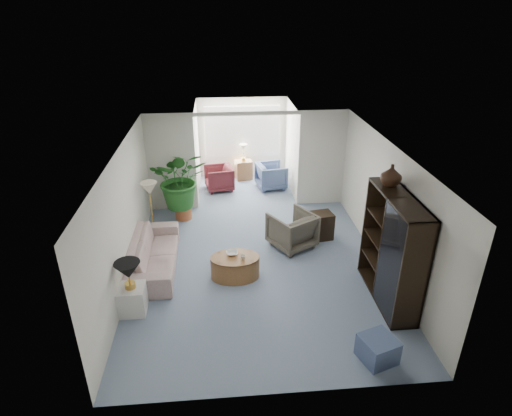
{
  "coord_description": "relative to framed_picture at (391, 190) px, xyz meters",
  "views": [
    {
      "loc": [
        -0.68,
        -7.09,
        4.86
      ],
      "look_at": [
        0.0,
        0.6,
        1.1
      ],
      "focal_mm": 29.78,
      "sensor_mm": 36.0,
      "label": 1
    }
  ],
  "objects": [
    {
      "name": "back_pier_left",
      "position": [
        -4.36,
        3.1,
        -0.45
      ],
      "size": [
        1.2,
        0.12,
        2.5
      ],
      "primitive_type": "cube",
      "color": "beige",
      "rests_on": "ground"
    },
    {
      "name": "window_pane",
      "position": [
        -2.46,
        5.28,
        -0.3
      ],
      "size": [
        2.2,
        0.02,
        1.5
      ],
      "primitive_type": "cube",
      "color": "white"
    },
    {
      "name": "ottoman",
      "position": [
        -0.91,
        -2.4,
        -1.51
      ],
      "size": [
        0.62,
        0.62,
        0.39
      ],
      "primitive_type": "cube",
      "rotation": [
        0.0,
        0.0,
        0.33
      ],
      "color": "slate",
      "rests_on": "ground"
    },
    {
      "name": "entertainment_cabinet",
      "position": [
        -0.23,
        -0.94,
        -0.7
      ],
      "size": [
        0.48,
        1.79,
        1.99
      ],
      "primitive_type": "cube",
      "color": "black",
      "rests_on": "ground"
    },
    {
      "name": "end_table",
      "position": [
        -4.74,
        -0.95,
        -1.45
      ],
      "size": [
        0.46,
        0.46,
        0.5
      ],
      "primitive_type": "cube",
      "rotation": [
        0.0,
        0.0,
        0.02
      ],
      "color": "silver",
      "rests_on": "ground"
    },
    {
      "name": "sunroom_table",
      "position": [
        -2.45,
        5.01,
        -1.41
      ],
      "size": [
        0.53,
        0.45,
        0.58
      ],
      "primitive_type": "cube",
      "rotation": [
        0.0,
        0.0,
        0.18
      ],
      "color": "brown",
      "rests_on": "ground"
    },
    {
      "name": "floor",
      "position": [
        -2.46,
        0.1,
        -1.7
      ],
      "size": [
        6.0,
        6.0,
        0.0
      ],
      "primitive_type": "plane",
      "color": "#7A88A2",
      "rests_on": "ground"
    },
    {
      "name": "back_pier_right",
      "position": [
        -0.56,
        3.1,
        -0.45
      ],
      "size": [
        1.2,
        0.12,
        2.5
      ],
      "primitive_type": "cube",
      "color": "beige",
      "rests_on": "ground"
    },
    {
      "name": "back_header",
      "position": [
        -2.46,
        3.1,
        0.75
      ],
      "size": [
        2.6,
        0.12,
        0.1
      ],
      "primitive_type": "cube",
      "color": "beige",
      "rests_on": "back_pier_left"
    },
    {
      "name": "framed_picture",
      "position": [
        0.0,
        0.0,
        0.0
      ],
      "size": [
        0.04,
        0.5,
        0.4
      ],
      "primitive_type": "cube",
      "color": "#B6AA91"
    },
    {
      "name": "coffee_cup",
      "position": [
        -2.79,
        -0.18,
        -1.2
      ],
      "size": [
        0.11,
        0.11,
        0.09
      ],
      "primitive_type": "imported",
      "rotation": [
        0.0,
        0.0,
        0.11
      ],
      "color": "beige",
      "rests_on": "coffee_table"
    },
    {
      "name": "coffee_table",
      "position": [
        -2.94,
        -0.08,
        -1.47
      ],
      "size": [
        1.05,
        1.05,
        0.45
      ],
      "primitive_type": "cylinder",
      "rotation": [
        0.0,
        0.0,
        0.11
      ],
      "color": "brown",
      "rests_on": "ground"
    },
    {
      "name": "sunroom_chair_blue",
      "position": [
        -1.7,
        4.26,
        -1.34
      ],
      "size": [
        0.92,
        0.9,
        0.72
      ],
      "primitive_type": "imported",
      "rotation": [
        0.0,
        0.0,
        1.75
      ],
      "color": "slate",
      "rests_on": "ground"
    },
    {
      "name": "floor_lamp",
      "position": [
        -4.69,
        1.55,
        -0.45
      ],
      "size": [
        0.36,
        0.36,
        0.28
      ],
      "primitive_type": "cone",
      "color": "beige",
      "rests_on": "ground"
    },
    {
      "name": "cabinet_urn",
      "position": [
        -0.23,
        -0.44,
        0.48
      ],
      "size": [
        0.36,
        0.36,
        0.38
      ],
      "primitive_type": "imported",
      "color": "black",
      "rests_on": "entertainment_cabinet"
    },
    {
      "name": "wingback_chair",
      "position": [
        -1.65,
        0.98,
        -1.3
      ],
      "size": [
        1.17,
        1.18,
        0.8
      ],
      "primitive_type": "imported",
      "rotation": [
        0.0,
        0.0,
        3.67
      ],
      "color": "#5D584A",
      "rests_on": "ground"
    },
    {
      "name": "side_table_dark",
      "position": [
        -0.95,
        1.28,
        -1.39
      ],
      "size": [
        0.58,
        0.5,
        0.62
      ],
      "primitive_type": "cube",
      "rotation": [
        0.0,
        0.0,
        0.18
      ],
      "color": "black",
      "rests_on": "ground"
    },
    {
      "name": "window_blinds",
      "position": [
        -2.46,
        5.25,
        -0.3
      ],
      "size": [
        2.2,
        0.02,
        1.5
      ],
      "primitive_type": "cube",
      "color": "white"
    },
    {
      "name": "coffee_bowl",
      "position": [
        -2.99,
        0.02,
        -1.22
      ],
      "size": [
        0.25,
        0.25,
        0.05
      ],
      "primitive_type": "imported",
      "rotation": [
        0.0,
        0.0,
        0.11
      ],
      "color": "silver",
      "rests_on": "coffee_table"
    },
    {
      "name": "shelf_clutter",
      "position": [
        -0.28,
        -1.29,
        -0.61
      ],
      "size": [
        0.3,
        0.46,
        1.06
      ],
      "color": "#3C3937",
      "rests_on": "entertainment_cabinet"
    },
    {
      "name": "sofa",
      "position": [
        -4.54,
        0.4,
        -1.38
      ],
      "size": [
        0.9,
        2.23,
        0.65
      ],
      "primitive_type": "imported",
      "rotation": [
        0.0,
        0.0,
        1.59
      ],
      "color": "#BEB2A1",
      "rests_on": "ground"
    },
    {
      "name": "house_plant",
      "position": [
        -4.1,
        2.54,
        -0.64
      ],
      "size": [
        1.33,
        1.15,
        1.48
      ],
      "primitive_type": "imported",
      "color": "#235E20",
      "rests_on": "plant_pot"
    },
    {
      "name": "sunroom_floor",
      "position": [
        -2.46,
        4.2,
        -1.7
      ],
      "size": [
        2.6,
        2.6,
        0.0
      ],
      "primitive_type": "plane",
      "color": "#7A88A2",
      "rests_on": "ground"
    },
    {
      "name": "table_lamp",
      "position": [
        -4.74,
        -0.95,
        -0.85
      ],
      "size": [
        0.44,
        0.44,
        0.3
      ],
      "primitive_type": "cone",
      "color": "black",
      "rests_on": "end_table"
    },
    {
      "name": "plant_pot",
      "position": [
        -4.1,
        2.54,
        -1.54
      ],
      "size": [
        0.4,
        0.4,
        0.32
      ],
      "primitive_type": "cylinder",
      "color": "#A75730",
      "rests_on": "ground"
    },
    {
      "name": "sunroom_chair_maroon",
      "position": [
        -3.2,
        4.26,
        -1.35
      ],
      "size": [
        0.88,
        0.86,
        0.69
      ],
      "primitive_type": "imported",
      "rotation": [
        0.0,
        0.0,
        -1.39
      ],
      "color": "maroon",
      "rests_on": "ground"
    }
  ]
}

